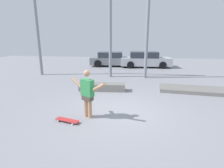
# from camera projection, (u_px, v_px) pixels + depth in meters

# --- Properties ---
(ground_plane) EXTENTS (36.00, 36.00, 0.00)m
(ground_plane) POSITION_uv_depth(u_px,v_px,m) (117.00, 112.00, 6.21)
(ground_plane) COLOR gray
(skateboarder) EXTENTS (1.31, 0.72, 1.58)m
(skateboarder) POSITION_uv_depth(u_px,v_px,m) (87.00, 92.00, 5.57)
(skateboarder) COLOR tan
(skateboarder) RESTS_ON ground_plane
(skateboard) EXTENTS (0.81, 0.39, 0.08)m
(skateboard) POSITION_uv_depth(u_px,v_px,m) (67.00, 120.00, 5.43)
(skateboard) COLOR red
(skateboard) RESTS_ON ground_plane
(grind_box) EXTENTS (2.30, 0.73, 0.36)m
(grind_box) POSITION_uv_depth(u_px,v_px,m) (102.00, 87.00, 8.69)
(grind_box) COLOR slate
(grind_box) RESTS_ON ground_plane
(manual_pad) EXTENTS (3.36, 1.53, 0.17)m
(manual_pad) POSITION_uv_depth(u_px,v_px,m) (194.00, 90.00, 8.55)
(manual_pad) COLOR slate
(manual_pad) RESTS_ON ground_plane
(canopy_support_left) EXTENTS (5.18, 0.20, 6.26)m
(canopy_support_left) POSITION_uv_depth(u_px,v_px,m) (72.00, 19.00, 11.22)
(canopy_support_left) COLOR gray
(canopy_support_left) RESTS_ON ground_plane
(canopy_support_right) EXTENTS (5.18, 0.20, 6.26)m
(canopy_support_right) POSITION_uv_depth(u_px,v_px,m) (191.00, 17.00, 10.19)
(canopy_support_right) COLOR gray
(canopy_support_right) RESTS_ON ground_plane
(parked_car_grey) EXTENTS (4.08, 2.12, 1.31)m
(parked_car_grey) POSITION_uv_depth(u_px,v_px,m) (112.00, 59.00, 16.24)
(parked_car_grey) COLOR slate
(parked_car_grey) RESTS_ON ground_plane
(parked_car_silver) EXTENTS (4.54, 2.28, 1.38)m
(parked_car_silver) POSITION_uv_depth(u_px,v_px,m) (145.00, 60.00, 15.70)
(parked_car_silver) COLOR #B7BABF
(parked_car_silver) RESTS_ON ground_plane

